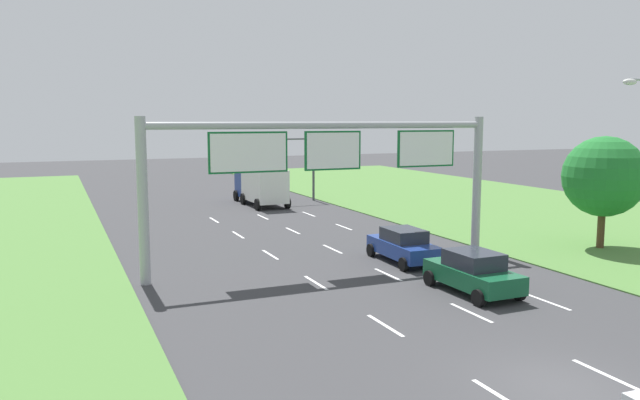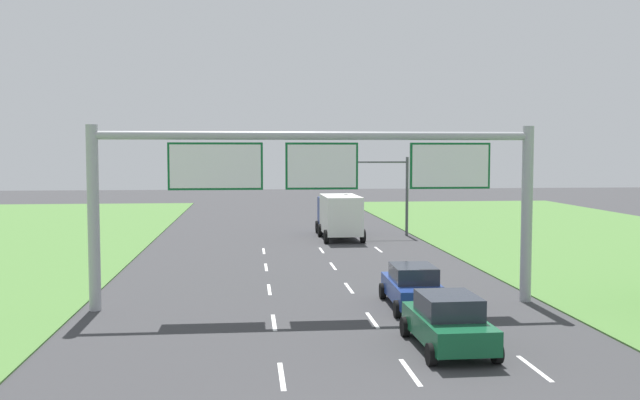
{
  "view_description": "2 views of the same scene",
  "coord_description": "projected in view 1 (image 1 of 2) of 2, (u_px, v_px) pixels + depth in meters",
  "views": [
    {
      "loc": [
        -11.72,
        -11.7,
        6.86
      ],
      "look_at": [
        0.25,
        16.21,
        2.93
      ],
      "focal_mm": 35.0,
      "sensor_mm": 36.0,
      "label": 1
    },
    {
      "loc": [
        -2.57,
        -12.67,
        6.0
      ],
      "look_at": [
        0.35,
        16.82,
        3.97
      ],
      "focal_mm": 40.0,
      "sensor_mm": 36.0,
      "label": 2
    }
  ],
  "objects": [
    {
      "name": "roadside_tree_mid",
      "position": [
        604.0,
        177.0,
        32.85
      ],
      "size": [
        4.26,
        4.26,
        6.01
      ],
      "color": "#513823",
      "rests_on": "ground_plane"
    },
    {
      "name": "car_near_red",
      "position": [
        473.0,
        272.0,
        24.74
      ],
      "size": [
        2.18,
        4.31,
        1.69
      ],
      "rotation": [
        0.0,
        0.0,
        0.01
      ],
      "color": "#145633",
      "rests_on": "ground_plane"
    },
    {
      "name": "lane_dashes_slip",
      "position": [
        547.0,
        301.0,
        23.64
      ],
      "size": [
        0.14,
        50.4,
        0.01
      ],
      "color": "white",
      "rests_on": "ground_plane"
    },
    {
      "name": "traffic_light_mast",
      "position": [
        292.0,
        156.0,
        51.96
      ],
      "size": [
        4.76,
        0.49,
        5.6
      ],
      "color": "#47494F",
      "rests_on": "ground_plane"
    },
    {
      "name": "car_mid_lane",
      "position": [
        403.0,
        245.0,
        30.13
      ],
      "size": [
        2.16,
        4.49,
        1.63
      ],
      "rotation": [
        0.0,
        0.0,
        -0.03
      ],
      "color": "navy",
      "rests_on": "ground_plane"
    },
    {
      "name": "sign_gantry",
      "position": [
        331.0,
        161.0,
        28.82
      ],
      "size": [
        17.24,
        0.44,
        7.0
      ],
      "color": "#9EA0A5",
      "rests_on": "ground_plane"
    },
    {
      "name": "lane_dashes_inner_right",
      "position": [
        471.0,
        313.0,
        22.27
      ],
      "size": [
        0.14,
        50.4,
        0.01
      ],
      "color": "white",
      "rests_on": "ground_plane"
    },
    {
      "name": "lane_dashes_inner_left",
      "position": [
        385.0,
        325.0,
        20.91
      ],
      "size": [
        0.14,
        50.4,
        0.01
      ],
      "color": "white",
      "rests_on": "ground_plane"
    },
    {
      "name": "ground_plane",
      "position": [
        558.0,
        386.0,
        16.12
      ],
      "size": [
        200.0,
        200.0,
        0.0
      ],
      "primitive_type": "plane",
      "color": "#38383A"
    },
    {
      "name": "box_truck",
      "position": [
        261.0,
        185.0,
        50.18
      ],
      "size": [
        2.75,
        7.24,
        3.0
      ],
      "rotation": [
        0.0,
        0.0,
        0.01
      ],
      "color": "navy",
      "rests_on": "ground_plane"
    }
  ]
}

